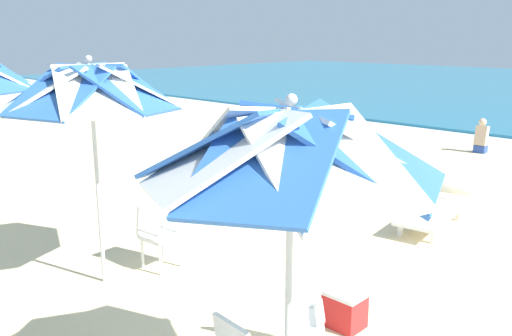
% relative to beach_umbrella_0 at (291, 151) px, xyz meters
% --- Properties ---
extents(ground_plane, '(80.00, 80.00, 0.00)m').
position_rel_beach_umbrella_0_xyz_m(ground_plane, '(0.12, 2.66, -2.26)').
color(ground_plane, beige).
extents(beach_umbrella_0, '(2.10, 2.10, 2.64)m').
position_rel_beach_umbrella_0_xyz_m(beach_umbrella_0, '(0.00, 0.00, 0.00)').
color(beach_umbrella_0, silver).
rests_on(beach_umbrella_0, ground).
extents(plastic_chair_1, '(0.63, 0.63, 0.87)m').
position_rel_beach_umbrella_0_xyz_m(plastic_chair_1, '(-0.63, 0.90, -1.77)').
color(plastic_chair_1, white).
rests_on(plastic_chair_1, ground).
extents(beach_umbrella_1, '(2.13, 2.13, 2.79)m').
position_rel_beach_umbrella_0_xyz_m(beach_umbrella_1, '(-3.47, 0.50, 0.14)').
color(beach_umbrella_1, silver).
rests_on(beach_umbrella_1, ground).
extents(plastic_chair_3, '(0.50, 0.48, 0.87)m').
position_rel_beach_umbrella_0_xyz_m(plastic_chair_3, '(-3.36, 1.25, -1.77)').
color(plastic_chair_3, white).
rests_on(plastic_chair_3, ground).
extents(sun_lounger_1, '(0.92, 2.21, 0.62)m').
position_rel_beach_umbrella_0_xyz_m(sun_lounger_1, '(-1.48, 5.39, -1.98)').
color(sun_lounger_1, white).
rests_on(sun_lounger_1, ground).
extents(cooler_box, '(0.50, 0.34, 0.40)m').
position_rel_beach_umbrella_0_xyz_m(cooler_box, '(-0.72, 1.70, -2.06)').
color(cooler_box, red).
rests_on(cooler_box, ground).
extents(beachgoer_seated, '(0.30, 0.93, 0.92)m').
position_rel_beach_umbrella_0_xyz_m(beachgoer_seated, '(-3.23, 11.67, -1.97)').
color(beachgoer_seated, '#2D4CA5').
rests_on(beachgoer_seated, ground).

